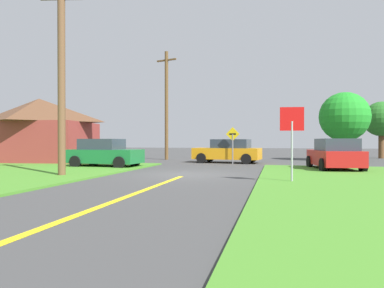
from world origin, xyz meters
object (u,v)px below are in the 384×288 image
Objects in this scene: parked_car_near_building at (105,153)px; direction_sign at (233,141)px; pine_tree_center at (344,117)px; stop_sign at (292,129)px; barn at (39,130)px; car_on_crossroad at (335,155)px; car_approaching_junction at (228,151)px; utility_pole_mid at (166,104)px; oak_tree_left at (381,119)px; utility_pole_near at (61,77)px.

direction_sign reaches higher than parked_car_near_building.
stop_sign is at bearing -106.08° from pine_tree_center.
barn is at bearing -162.87° from pine_tree_center.
stop_sign is 10.37m from direction_sign.
direction_sign is (-5.66, 3.62, 0.69)m from car_on_crossroad.
car_approaching_junction is 1.15× the size of parked_car_near_building.
car_on_crossroad is 9.72m from pine_tree_center.
utility_pole_mid is 1.15× the size of barn.
barn is at bearing -155.31° from oak_tree_left.
stop_sign is at bearing 150.98° from car_on_crossroad.
pine_tree_center is (14.45, 10.08, 2.51)m from parked_car_near_building.
car_approaching_junction is at bearing -78.72° from stop_sign.
pine_tree_center is 0.68× the size of barn.
pine_tree_center is at bearing 35.61° from direction_sign.
utility_pole_mid is at bearing -159.91° from oak_tree_left.
utility_pole_near reaches higher than parked_car_near_building.
parked_car_near_building is at bearing -26.61° from barn.
utility_pole_near reaches higher than pine_tree_center.
stop_sign is 0.65× the size of car_on_crossroad.
barn is at bearing 74.32° from car_on_crossroad.
utility_pole_near is at bearing -48.34° from barn.
barn is (-13.21, -2.28, 1.45)m from car_approaching_junction.
stop_sign is 22.05m from oak_tree_left.
utility_pole_near is at bearing 70.89° from car_approaching_junction.
pine_tree_center is (8.20, 4.32, 2.51)m from car_approaching_junction.
car_on_crossroad is 6.76m from direction_sign.
car_on_crossroad is 14.38m from utility_pole_mid.
barn is at bearing 156.61° from parked_car_near_building.
utility_pole_mid is at bearing 144.47° from direction_sign.
pine_tree_center is at bearing 38.11° from parked_car_near_building.
parked_car_near_building is at bearing -140.50° from oak_tree_left.
stop_sign is at bearing -71.43° from direction_sign.
car_approaching_junction is at bearing 43.62° from car_on_crossroad.
oak_tree_left is at bearing -134.65° from car_approaching_junction.
utility_pole_near is (-9.28, 0.10, 2.24)m from stop_sign.
direction_sign is (6.73, 4.55, 0.69)m from parked_car_near_building.
oak_tree_left is at bearing -119.75° from stop_sign.
stop_sign is 0.31× the size of utility_pole_mid.
oak_tree_left is 0.65× the size of barn.
car_on_crossroad is (6.14, -4.84, -0.00)m from car_approaching_junction.
stop_sign is 0.66× the size of parked_car_near_building.
pine_tree_center is (-3.87, -5.02, -0.06)m from oak_tree_left.
utility_pole_near reaches higher than oak_tree_left.
oak_tree_left reaches higher than direction_sign.
utility_pole_near is at bearing -8.20° from stop_sign.
pine_tree_center is at bearing 5.71° from utility_pole_mid.
car_approaching_junction is 1.47m from direction_sign.
utility_pole_mid is (-5.37, 2.96, 3.68)m from car_approaching_junction.
car_on_crossroad is (2.36, 6.20, -1.12)m from stop_sign.
parked_car_near_building is at bearing -145.94° from direction_sign.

